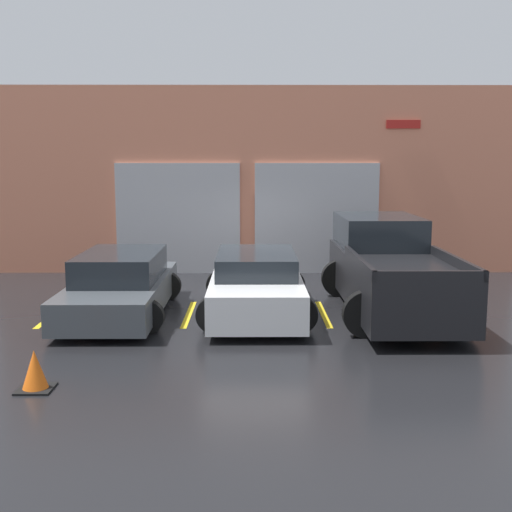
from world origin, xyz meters
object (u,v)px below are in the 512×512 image
object	(u,v)px
sedan_white	(256,285)
sedan_side	(121,286)
traffic_cone	(35,372)
pickup_truck	(389,269)

from	to	relation	value
sedan_white	sedan_side	xyz separation A→B (m)	(-2.69, 0.01, -0.02)
sedan_white	traffic_cone	world-z (taller)	sedan_white
sedan_side	traffic_cone	bearing A→B (deg)	-94.14
sedan_side	sedan_white	bearing A→B (deg)	-0.19
pickup_truck	sedan_white	world-z (taller)	pickup_truck
pickup_truck	sedan_side	xyz separation A→B (m)	(-5.38, -0.28, -0.28)
pickup_truck	traffic_cone	bearing A→B (deg)	-141.54
pickup_truck	sedan_side	size ratio (longest dim) A/B	1.22
sedan_white	traffic_cone	xyz separation A→B (m)	(-3.00, -4.23, -0.34)
sedan_white	traffic_cone	size ratio (longest dim) A/B	7.92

